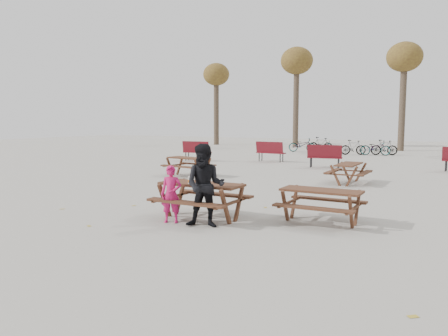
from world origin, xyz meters
The scene contains 14 objects.
ground centered at (0.00, 0.00, 0.00)m, with size 80.00×80.00×0.00m, color gray.
main_picnic_table centered at (0.00, 0.00, 0.59)m, with size 1.80×1.45×0.78m.
food_tray centered at (0.09, -0.19, 0.79)m, with size 0.18×0.11×0.04m, color silver.
bread_roll centered at (0.09, -0.19, 0.83)m, with size 0.14×0.06×0.05m, color tan.
soda_bottle centered at (-0.15, -0.22, 0.85)m, with size 0.07×0.07×0.17m.
child centered at (-0.36, -0.58, 0.59)m, with size 0.43×0.28×1.18m, color #BD1758.
adult centered at (0.45, -0.57, 0.82)m, with size 0.80×0.62×1.65m, color black.
picnic_table_east centered at (2.35, 0.85, 0.35)m, with size 1.61×1.30×0.70m, color #362013, non-canonical shape.
picnic_table_north centered at (-4.21, 5.87, 0.36)m, with size 1.65×1.33×0.71m, color #362013, non-canonical shape.
picnic_table_far centered at (1.53, 6.81, 0.34)m, with size 1.56×1.26×0.67m, color #362013, non-canonical shape.
park_bench_row centered at (-1.69, 11.94, 0.52)m, with size 13.72×2.16×1.03m.
bicycle_row centered at (-2.06, 19.86, 0.46)m, with size 6.99×2.53×0.99m.
tree_row centered at (0.90, 25.15, 6.19)m, with size 32.17×3.52×8.26m.
fallen_leaves centered at (0.50, 2.50, 0.00)m, with size 11.00×11.00×0.01m, color #AE9329, non-canonical shape.
Camera 1 is at (4.86, -7.81, 2.10)m, focal length 35.00 mm.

